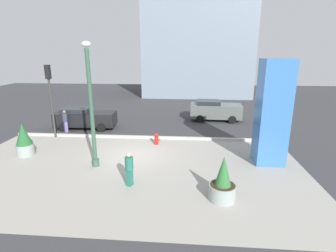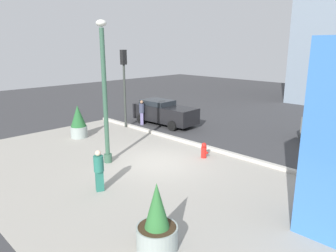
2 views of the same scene
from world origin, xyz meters
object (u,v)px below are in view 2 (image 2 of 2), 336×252
(pedestrian_crossing, at_px, (142,111))
(pedestrian_on_sidewalk, at_px, (99,169))
(fire_hydrant, at_px, (204,150))
(potted_plant_mid_plaza, at_px, (157,225))
(traffic_light_far_side, at_px, (124,77))
(potted_plant_near_left, at_px, (78,122))
(car_curb_east, at_px, (164,112))
(lamp_post, at_px, (105,97))

(pedestrian_crossing, bearing_deg, pedestrian_on_sidewalk, -49.48)
(fire_hydrant, height_order, pedestrian_crossing, pedestrian_crossing)
(potted_plant_mid_plaza, bearing_deg, traffic_light_far_side, 145.89)
(potted_plant_near_left, xyz_separation_m, traffic_light_far_side, (0.06, 3.35, 2.39))
(fire_hydrant, xyz_separation_m, pedestrian_on_sidewalk, (-0.52, -5.44, 0.50))
(traffic_light_far_side, relative_size, pedestrian_on_sidewalk, 3.13)
(traffic_light_far_side, xyz_separation_m, pedestrian_on_sidewalk, (6.69, -6.37, -2.42))
(pedestrian_crossing, bearing_deg, potted_plant_mid_plaza, -38.93)
(car_curb_east, bearing_deg, pedestrian_on_sidewalk, -57.86)
(potted_plant_mid_plaza, distance_m, pedestrian_on_sidewalk, 4.04)
(potted_plant_mid_plaza, bearing_deg, potted_plant_near_left, 160.17)
(potted_plant_near_left, relative_size, potted_plant_mid_plaza, 1.01)
(potted_plant_near_left, bearing_deg, potted_plant_mid_plaza, -19.83)
(potted_plant_mid_plaza, bearing_deg, lamp_post, 156.15)
(potted_plant_mid_plaza, xyz_separation_m, pedestrian_crossing, (-10.44, 8.43, 0.22))
(pedestrian_crossing, distance_m, pedestrian_on_sidewalk, 10.00)
(potted_plant_mid_plaza, relative_size, fire_hydrant, 2.50)
(potted_plant_near_left, bearing_deg, lamp_post, -14.02)
(traffic_light_far_side, bearing_deg, potted_plant_near_left, -90.98)
(fire_hydrant, xyz_separation_m, car_curb_east, (-5.96, 3.23, 0.46))
(fire_hydrant, distance_m, traffic_light_far_side, 7.84)
(car_curb_east, bearing_deg, traffic_light_far_side, -118.52)
(traffic_light_far_side, xyz_separation_m, car_curb_east, (1.25, 2.30, -2.46))
(car_curb_east, bearing_deg, lamp_post, -64.58)
(car_curb_east, relative_size, pedestrian_on_sidewalk, 2.93)
(car_curb_east, bearing_deg, potted_plant_mid_plaza, -45.33)
(potted_plant_near_left, xyz_separation_m, pedestrian_on_sidewalk, (6.75, -3.02, -0.04))
(pedestrian_on_sidewalk, bearing_deg, traffic_light_far_side, 136.40)
(lamp_post, distance_m, car_curb_east, 7.82)
(pedestrian_crossing, bearing_deg, car_curb_east, 45.56)
(traffic_light_far_side, height_order, car_curb_east, traffic_light_far_side)
(pedestrian_on_sidewalk, bearing_deg, potted_plant_near_left, 155.87)
(car_curb_east, bearing_deg, pedestrian_crossing, -134.44)
(lamp_post, height_order, pedestrian_on_sidewalk, lamp_post)
(potted_plant_near_left, distance_m, potted_plant_mid_plaza, 11.38)
(lamp_post, bearing_deg, pedestrian_crossing, 126.81)
(potted_plant_mid_plaza, distance_m, fire_hydrant, 7.16)
(car_curb_east, height_order, pedestrian_crossing, pedestrian_crossing)
(fire_hydrant, distance_m, pedestrian_crossing, 7.36)
(lamp_post, xyz_separation_m, pedestrian_crossing, (-4.27, 5.71, -2.11))
(fire_hydrant, distance_m, car_curb_east, 6.80)
(potted_plant_mid_plaza, relative_size, pedestrian_crossing, 1.14)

